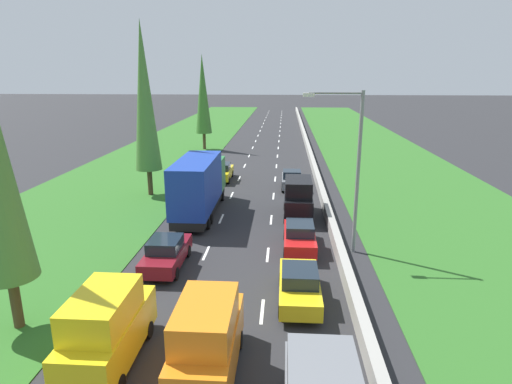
{
  "coord_description": "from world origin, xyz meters",
  "views": [
    {
      "loc": [
        2.57,
        -1.38,
        9.83
      ],
      "look_at": [
        0.34,
        32.34,
        0.52
      ],
      "focal_mm": 30.24,
      "sensor_mm": 36.0,
      "label": 1
    }
  ],
  "objects_px": {
    "yellow_van_left_lane": "(107,328)",
    "orange_van_centre_lane": "(207,339)",
    "red_sedan_right_lane": "(299,236)",
    "black_van_right_lane": "(298,198)",
    "maroon_sedan_left_lane": "(166,253)",
    "street_light_mast": "(352,162)",
    "yellow_sedan_right_lane": "(299,285)",
    "blue_box_truck_left_lane": "(199,185)",
    "poplar_tree_third": "(203,95)",
    "poplar_tree_second": "(144,97)",
    "grey_hatchback_right_lane": "(292,180)",
    "yellow_sedan_left_lane": "(222,172)"
  },
  "relations": [
    {
      "from": "yellow_van_left_lane",
      "to": "red_sedan_right_lane",
      "type": "bearing_deg",
      "value": 56.91
    },
    {
      "from": "maroon_sedan_left_lane",
      "to": "black_van_right_lane",
      "type": "distance_m",
      "value": 11.22
    },
    {
      "from": "grey_hatchback_right_lane",
      "to": "red_sedan_right_lane",
      "type": "bearing_deg",
      "value": -88.88
    },
    {
      "from": "yellow_van_left_lane",
      "to": "yellow_sedan_right_lane",
      "type": "relative_size",
      "value": 1.09
    },
    {
      "from": "poplar_tree_second",
      "to": "grey_hatchback_right_lane",
      "type": "bearing_deg",
      "value": 12.7
    },
    {
      "from": "blue_box_truck_left_lane",
      "to": "yellow_sedan_left_lane",
      "type": "bearing_deg",
      "value": 89.51
    },
    {
      "from": "yellow_sedan_right_lane",
      "to": "street_light_mast",
      "type": "height_order",
      "value": "street_light_mast"
    },
    {
      "from": "black_van_right_lane",
      "to": "poplar_tree_third",
      "type": "distance_m",
      "value": 30.52
    },
    {
      "from": "yellow_van_left_lane",
      "to": "poplar_tree_third",
      "type": "xyz_separation_m",
      "value": [
        -4.71,
        44.08,
        5.79
      ]
    },
    {
      "from": "maroon_sedan_left_lane",
      "to": "black_van_right_lane",
      "type": "relative_size",
      "value": 0.92
    },
    {
      "from": "street_light_mast",
      "to": "blue_box_truck_left_lane",
      "type": "bearing_deg",
      "value": 147.54
    },
    {
      "from": "red_sedan_right_lane",
      "to": "black_van_right_lane",
      "type": "relative_size",
      "value": 0.92
    },
    {
      "from": "blue_box_truck_left_lane",
      "to": "poplar_tree_second",
      "type": "xyz_separation_m",
      "value": [
        -5.12,
        4.8,
        5.84
      ]
    },
    {
      "from": "blue_box_truck_left_lane",
      "to": "poplar_tree_third",
      "type": "height_order",
      "value": "poplar_tree_third"
    },
    {
      "from": "maroon_sedan_left_lane",
      "to": "blue_box_truck_left_lane",
      "type": "relative_size",
      "value": 0.48
    },
    {
      "from": "yellow_sedan_left_lane",
      "to": "blue_box_truck_left_lane",
      "type": "bearing_deg",
      "value": -90.49
    },
    {
      "from": "yellow_van_left_lane",
      "to": "grey_hatchback_right_lane",
      "type": "xyz_separation_m",
      "value": [
        6.66,
        24.15,
        -0.56
      ]
    },
    {
      "from": "poplar_tree_second",
      "to": "poplar_tree_third",
      "type": "bearing_deg",
      "value": 88.93
    },
    {
      "from": "yellow_sedan_right_lane",
      "to": "black_van_right_lane",
      "type": "height_order",
      "value": "black_van_right_lane"
    },
    {
      "from": "yellow_van_left_lane",
      "to": "street_light_mast",
      "type": "distance_m",
      "value": 14.79
    },
    {
      "from": "black_van_right_lane",
      "to": "poplar_tree_second",
      "type": "xyz_separation_m",
      "value": [
        -12.12,
        4.99,
        6.62
      ]
    },
    {
      "from": "orange_van_centre_lane",
      "to": "yellow_sedan_left_lane",
      "type": "distance_m",
      "value": 27.71
    },
    {
      "from": "poplar_tree_third",
      "to": "yellow_sedan_right_lane",
      "type": "bearing_deg",
      "value": -73.78
    },
    {
      "from": "orange_van_centre_lane",
      "to": "black_van_right_lane",
      "type": "bearing_deg",
      "value": 78.52
    },
    {
      "from": "poplar_tree_second",
      "to": "poplar_tree_third",
      "type": "relative_size",
      "value": 1.13
    },
    {
      "from": "yellow_sedan_right_lane",
      "to": "maroon_sedan_left_lane",
      "type": "xyz_separation_m",
      "value": [
        -6.82,
        3.09,
        0.0
      ]
    },
    {
      "from": "poplar_tree_second",
      "to": "poplar_tree_third",
      "type": "height_order",
      "value": "poplar_tree_second"
    },
    {
      "from": "poplar_tree_second",
      "to": "yellow_van_left_lane",
      "type": "bearing_deg",
      "value": -76.56
    },
    {
      "from": "grey_hatchback_right_lane",
      "to": "street_light_mast",
      "type": "relative_size",
      "value": 0.43
    },
    {
      "from": "yellow_van_left_lane",
      "to": "orange_van_centre_lane",
      "type": "xyz_separation_m",
      "value": [
        3.56,
        -0.41,
        0.0
      ]
    },
    {
      "from": "blue_box_truck_left_lane",
      "to": "street_light_mast",
      "type": "xyz_separation_m",
      "value": [
        9.67,
        -6.15,
        3.05
      ]
    },
    {
      "from": "yellow_sedan_right_lane",
      "to": "blue_box_truck_left_lane",
      "type": "height_order",
      "value": "blue_box_truck_left_lane"
    },
    {
      "from": "yellow_van_left_lane",
      "to": "orange_van_centre_lane",
      "type": "bearing_deg",
      "value": -6.59
    },
    {
      "from": "black_van_right_lane",
      "to": "orange_van_centre_lane",
      "type": "bearing_deg",
      "value": -101.48
    },
    {
      "from": "orange_van_centre_lane",
      "to": "black_van_right_lane",
      "type": "distance_m",
      "value": 17.25
    },
    {
      "from": "red_sedan_right_lane",
      "to": "grey_hatchback_right_lane",
      "type": "height_order",
      "value": "grey_hatchback_right_lane"
    },
    {
      "from": "blue_box_truck_left_lane",
      "to": "poplar_tree_second",
      "type": "relative_size",
      "value": 0.67
    },
    {
      "from": "poplar_tree_second",
      "to": "poplar_tree_third",
      "type": "distance_m",
      "value": 22.61
    },
    {
      "from": "black_van_right_lane",
      "to": "street_light_mast",
      "type": "bearing_deg",
      "value": -65.94
    },
    {
      "from": "orange_van_centre_lane",
      "to": "street_light_mast",
      "type": "height_order",
      "value": "street_light_mast"
    },
    {
      "from": "poplar_tree_second",
      "to": "black_van_right_lane",
      "type": "bearing_deg",
      "value": -22.38
    },
    {
      "from": "orange_van_centre_lane",
      "to": "grey_hatchback_right_lane",
      "type": "xyz_separation_m",
      "value": [
        3.11,
        24.56,
        -0.56
      ]
    },
    {
      "from": "maroon_sedan_left_lane",
      "to": "street_light_mast",
      "type": "height_order",
      "value": "street_light_mast"
    },
    {
      "from": "blue_box_truck_left_lane",
      "to": "street_light_mast",
      "type": "distance_m",
      "value": 11.86
    },
    {
      "from": "black_van_right_lane",
      "to": "blue_box_truck_left_lane",
      "type": "xyz_separation_m",
      "value": [
        -7.01,
        0.19,
        0.78
      ]
    },
    {
      "from": "yellow_van_left_lane",
      "to": "grey_hatchback_right_lane",
      "type": "height_order",
      "value": "yellow_van_left_lane"
    },
    {
      "from": "yellow_sedan_right_lane",
      "to": "maroon_sedan_left_lane",
      "type": "relative_size",
      "value": 1.0
    },
    {
      "from": "yellow_sedan_right_lane",
      "to": "poplar_tree_third",
      "type": "xyz_separation_m",
      "value": [
        -11.46,
        39.38,
        6.38
      ]
    },
    {
      "from": "yellow_van_left_lane",
      "to": "poplar_tree_third",
      "type": "distance_m",
      "value": 44.7
    },
    {
      "from": "poplar_tree_third",
      "to": "blue_box_truck_left_lane",
      "type": "bearing_deg",
      "value": -80.27
    }
  ]
}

